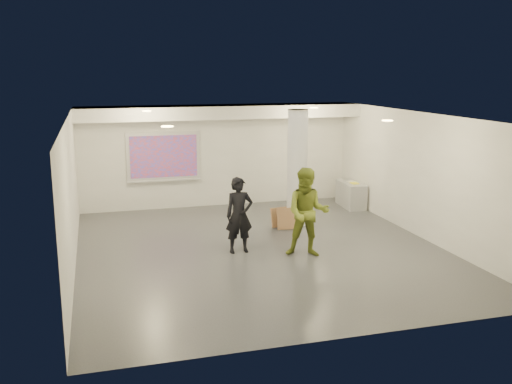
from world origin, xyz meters
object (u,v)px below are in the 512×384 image
object	(u,v)px
projection_screen	(164,157)
woman	(239,215)
column	(297,168)
man	(308,213)
credenza	(351,195)

from	to	relation	value
projection_screen	woman	world-z (taller)	projection_screen
column	man	bearing A→B (deg)	-104.69
column	credenza	size ratio (longest dim) A/B	2.40
column	credenza	distance (m)	2.87
column	projection_screen	world-z (taller)	column
credenza	man	size ratio (longest dim) A/B	0.65
credenza	woman	distance (m)	5.35
credenza	man	bearing A→B (deg)	-122.35
projection_screen	man	bearing A→B (deg)	-64.42
woman	man	bearing A→B (deg)	-26.71
column	woman	size ratio (longest dim) A/B	1.78
woman	column	bearing A→B (deg)	41.30
man	woman	bearing A→B (deg)	175.64
column	man	world-z (taller)	column
column	man	size ratio (longest dim) A/B	1.55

